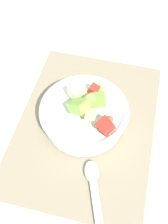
% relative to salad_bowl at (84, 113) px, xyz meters
% --- Properties ---
extents(ground_plane, '(2.40, 2.40, 0.00)m').
position_rel_salad_bowl_xyz_m(ground_plane, '(0.01, 0.01, -0.04)').
color(ground_plane, silver).
extents(placemat, '(0.50, 0.37, 0.01)m').
position_rel_salad_bowl_xyz_m(placemat, '(0.01, 0.01, -0.04)').
color(placemat, gray).
rests_on(placemat, ground_plane).
extents(salad_bowl, '(0.23, 0.23, 0.12)m').
position_rel_salad_bowl_xyz_m(salad_bowl, '(0.00, 0.00, 0.00)').
color(salad_bowl, white).
rests_on(salad_bowl, placemat).
extents(serving_spoon, '(0.19, 0.09, 0.01)m').
position_rel_salad_bowl_xyz_m(serving_spoon, '(0.17, 0.06, -0.03)').
color(serving_spoon, '#B7B7BC').
rests_on(serving_spoon, placemat).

